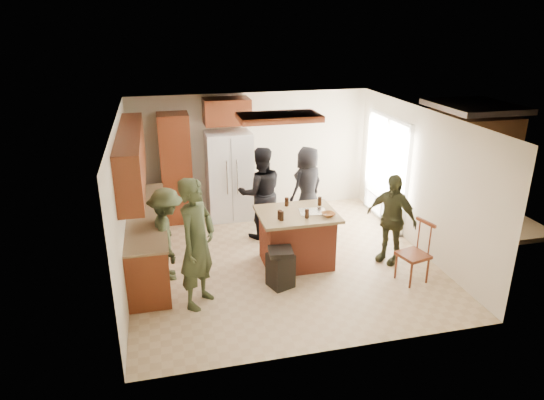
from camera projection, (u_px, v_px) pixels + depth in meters
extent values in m
plane|color=tan|center=(281.00, 260.00, 8.38)|extent=(5.00, 5.00, 0.00)
plane|color=white|center=(282.00, 116.00, 7.49)|extent=(5.00, 5.00, 0.00)
plane|color=beige|center=(252.00, 153.00, 10.20)|extent=(5.00, 0.00, 5.00)
plane|color=beige|center=(335.00, 262.00, 5.66)|extent=(5.00, 0.00, 5.00)
plane|color=beige|center=(123.00, 205.00, 7.39)|extent=(0.00, 5.00, 5.00)
plane|color=beige|center=(420.00, 180.00, 8.48)|extent=(0.00, 5.00, 5.00)
cube|color=white|center=(387.00, 171.00, 9.63)|extent=(0.02, 1.60, 2.10)
cube|color=white|center=(386.00, 171.00, 9.63)|extent=(0.08, 1.72, 2.10)
cube|color=maroon|center=(279.00, 117.00, 7.69)|extent=(1.30, 0.70, 0.10)
cube|color=white|center=(279.00, 121.00, 7.71)|extent=(1.10, 0.50, 0.02)
cube|color=olive|center=(448.00, 215.00, 10.36)|extent=(3.00, 3.00, 0.10)
cube|color=#593319|center=(467.00, 159.00, 10.68)|extent=(1.40, 1.60, 2.00)
imported|color=#323C23|center=(197.00, 244.00, 6.78)|extent=(0.83, 0.87, 1.93)
imported|color=black|center=(261.00, 193.00, 8.97)|extent=(0.85, 0.53, 1.75)
imported|color=black|center=(307.00, 185.00, 9.65)|extent=(0.91, 0.81, 1.57)
imported|color=#343720|center=(391.00, 219.00, 8.08)|extent=(0.89, 1.02, 1.56)
imported|color=#2E3720|center=(168.00, 234.00, 7.57)|extent=(0.48, 0.98, 1.50)
cube|color=maroon|center=(148.00, 240.00, 8.10)|extent=(0.60, 3.00, 0.88)
cube|color=#846B4C|center=(146.00, 214.00, 7.94)|extent=(0.64, 3.00, 0.04)
cube|color=maroon|center=(132.00, 157.00, 7.56)|extent=(0.35, 3.00, 0.85)
cube|color=maroon|center=(176.00, 169.00, 9.63)|extent=(0.60, 0.60, 2.20)
cube|color=maroon|center=(227.00, 111.00, 9.47)|extent=(0.90, 0.60, 0.50)
cube|color=white|center=(229.00, 176.00, 9.86)|extent=(0.90, 0.72, 1.80)
cube|color=gray|center=(232.00, 181.00, 9.53)|extent=(0.01, 0.01, 1.71)
cylinder|color=silver|center=(227.00, 178.00, 9.45)|extent=(0.02, 0.02, 0.70)
cylinder|color=silver|center=(237.00, 177.00, 9.50)|extent=(0.02, 0.02, 0.70)
cube|color=#973D27|center=(297.00, 240.00, 8.10)|extent=(1.10, 0.85, 0.88)
cube|color=#8F7952|center=(297.00, 214.00, 7.94)|extent=(1.28, 1.03, 0.05)
cube|color=silver|center=(313.00, 212.00, 7.94)|extent=(0.47, 0.38, 0.02)
imported|color=brown|center=(328.00, 214.00, 7.79)|extent=(0.24, 0.24, 0.05)
cylinder|color=black|center=(280.00, 215.00, 7.65)|extent=(0.07, 0.07, 0.15)
cylinder|color=black|center=(287.00, 202.00, 8.18)|extent=(0.07, 0.07, 0.15)
cylinder|color=black|center=(320.00, 201.00, 8.21)|extent=(0.07, 0.07, 0.15)
cylinder|color=black|center=(307.00, 214.00, 7.70)|extent=(0.07, 0.07, 0.15)
cylinder|color=black|center=(282.00, 216.00, 7.61)|extent=(0.07, 0.07, 0.15)
cube|color=black|center=(280.00, 270.00, 7.47)|extent=(0.44, 0.44, 0.55)
cube|color=black|center=(281.00, 252.00, 7.36)|extent=(0.40, 0.40, 0.08)
cube|color=maroon|center=(413.00, 255.00, 7.56)|extent=(0.51, 0.51, 0.05)
cylinder|color=maroon|center=(411.00, 275.00, 7.43)|extent=(0.04, 0.04, 0.44)
cylinder|color=maroon|center=(428.00, 270.00, 7.57)|extent=(0.04, 0.04, 0.44)
cylinder|color=maroon|center=(396.00, 266.00, 7.71)|extent=(0.04, 0.04, 0.44)
cylinder|color=maroon|center=(412.00, 261.00, 7.86)|extent=(0.04, 0.04, 0.44)
cube|color=maroon|center=(426.00, 222.00, 7.46)|extent=(0.14, 0.40, 0.05)
cylinder|color=maroon|center=(430.00, 240.00, 7.45)|extent=(0.03, 0.03, 0.50)
cylinder|color=maroon|center=(419.00, 234.00, 7.65)|extent=(0.03, 0.03, 0.50)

